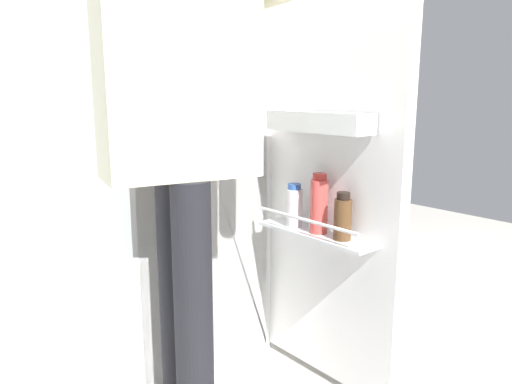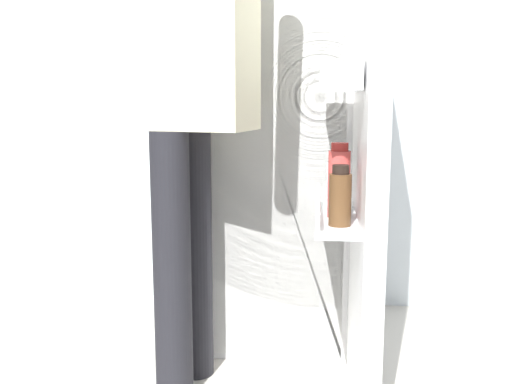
{
  "view_description": "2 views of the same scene",
  "coord_description": "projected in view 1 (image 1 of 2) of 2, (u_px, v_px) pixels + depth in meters",
  "views": [
    {
      "loc": [
        -1.01,
        -1.22,
        1.11
      ],
      "look_at": [
        0.01,
        -0.01,
        0.78
      ],
      "focal_mm": 34.29,
      "sensor_mm": 36.0,
      "label": 1
    },
    {
      "loc": [
        0.2,
        -1.72,
        0.96
      ],
      "look_at": [
        0.02,
        -0.05,
        0.68
      ],
      "focal_mm": 40.32,
      "sensor_mm": 36.0,
      "label": 2
    }
  ],
  "objects": [
    {
      "name": "refrigerator",
      "position": [
        177.0,
        147.0,
        1.99
      ],
      "size": [
        0.68,
        1.24,
        1.78
      ],
      "color": "white",
      "rests_on": "ground_plane"
    },
    {
      "name": "kitchen_wall",
      "position": [
        121.0,
        71.0,
        2.22
      ],
      "size": [
        4.4,
        0.1,
        2.4
      ],
      "primitive_type": "cube",
      "color": "silver",
      "rests_on": "ground_plane"
    },
    {
      "name": "person",
      "position": [
        182.0,
        116.0,
        1.46
      ],
      "size": [
        0.58,
        0.83,
        1.71
      ],
      "color": "black",
      "rests_on": "ground_plane"
    }
  ]
}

